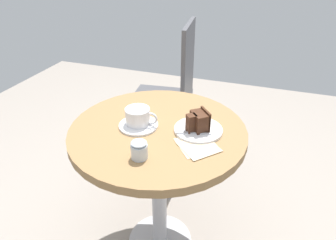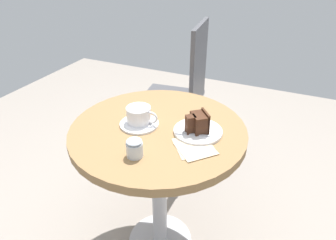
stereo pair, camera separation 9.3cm
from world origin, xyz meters
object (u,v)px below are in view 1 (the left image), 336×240
(saucer, at_px, (139,125))
(cake_slice, at_px, (199,121))
(coffee_cup, at_px, (138,116))
(fork, at_px, (189,133))
(cafe_chair, at_px, (174,87))
(teaspoon, at_px, (151,125))
(napkin, at_px, (198,146))
(cake_plate, at_px, (198,130))
(sugar_pot, at_px, (139,149))

(saucer, relative_size, cake_slice, 1.66)
(cake_slice, bearing_deg, coffee_cup, -172.81)
(fork, bearing_deg, cafe_chair, -79.22)
(coffee_cup, xyz_separation_m, cake_slice, (0.24, 0.03, 0.00))
(saucer, relative_size, coffee_cup, 1.18)
(cake_slice, relative_size, fork, 0.72)
(teaspoon, xyz_separation_m, cake_slice, (0.19, 0.03, 0.04))
(napkin, bearing_deg, saucer, 167.55)
(saucer, height_order, napkin, saucer)
(teaspoon, relative_size, cake_plate, 0.45)
(teaspoon, height_order, cake_slice, cake_slice)
(cake_plate, relative_size, fork, 1.43)
(teaspoon, relative_size, fork, 0.65)
(sugar_pot, bearing_deg, cake_plate, 56.88)
(cafe_chair, xyz_separation_m, sugar_pot, (0.16, -0.90, 0.17))
(coffee_cup, distance_m, cafe_chair, 0.73)
(coffee_cup, bearing_deg, teaspoon, -1.88)
(teaspoon, xyz_separation_m, sugar_pot, (0.04, -0.19, 0.02))
(fork, height_order, cafe_chair, cafe_chair)
(napkin, distance_m, sugar_pot, 0.22)
(cafe_chair, bearing_deg, saucer, -0.54)
(saucer, relative_size, fork, 1.19)
(cake_plate, xyz_separation_m, cake_slice, (0.00, -0.00, 0.04))
(teaspoon, relative_size, cake_slice, 0.90)
(teaspoon, bearing_deg, coffee_cup, -123.03)
(saucer, bearing_deg, sugar_pot, -65.28)
(teaspoon, distance_m, sugar_pot, 0.20)
(sugar_pot, bearing_deg, coffee_cup, 114.54)
(cake_slice, xyz_separation_m, sugar_pot, (-0.15, -0.23, -0.01))
(fork, bearing_deg, coffee_cup, -13.98)
(saucer, xyz_separation_m, fork, (0.21, -0.00, 0.01))
(teaspoon, distance_m, cafe_chair, 0.73)
(saucer, height_order, cake_slice, cake_slice)
(napkin, height_order, sugar_pot, sugar_pot)
(coffee_cup, bearing_deg, saucer, -69.98)
(teaspoon, bearing_deg, cake_plate, 70.14)
(coffee_cup, height_order, cake_plate, coffee_cup)
(cake_plate, bearing_deg, cake_slice, -80.67)
(fork, bearing_deg, teaspoon, -14.16)
(coffee_cup, relative_size, sugar_pot, 1.94)
(saucer, height_order, teaspoon, teaspoon)
(coffee_cup, height_order, cake_slice, cake_slice)
(cake_plate, bearing_deg, fork, -118.31)
(saucer, xyz_separation_m, cake_slice, (0.24, 0.04, 0.04))
(cake_slice, distance_m, napkin, 0.11)
(teaspoon, height_order, cake_plate, teaspoon)
(saucer, bearing_deg, coffee_cup, 110.02)
(fork, xyz_separation_m, napkin, (0.05, -0.06, -0.01))
(napkin, distance_m, cafe_chair, 0.85)
(sugar_pot, bearing_deg, napkin, 36.80)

